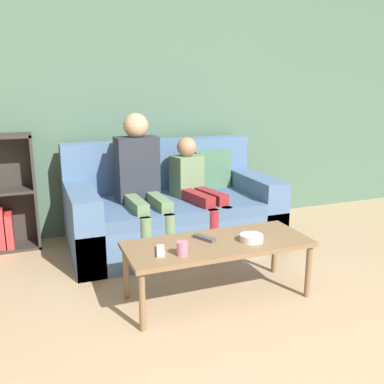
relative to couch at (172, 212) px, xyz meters
The scene contains 9 objects.
wall_back 1.16m from the couch, 101.36° to the left, with size 12.00×0.06×2.60m.
couch is the anchor object (origin of this frame).
coffee_table 1.09m from the couch, 92.03° to the right, with size 1.24×0.51×0.40m.
person_adult 0.51m from the couch, 162.15° to the right, with size 0.36×0.67×1.19m.
person_child 0.35m from the couch, 39.37° to the right, with size 0.36×0.69×0.97m.
cup_near 1.27m from the couch, 105.51° to the right, with size 0.07×0.07×0.09m.
tv_remote_0 1.03m from the couch, 95.96° to the right, with size 0.12×0.17×0.02m.
tv_remote_1 1.22m from the couch, 111.72° to the right, with size 0.09×0.18×0.02m.
snack_bowl 1.18m from the couch, 81.24° to the right, with size 0.16×0.16×0.05m.
Camera 1 is at (-1.05, -1.13, 1.43)m, focal length 40.00 mm.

